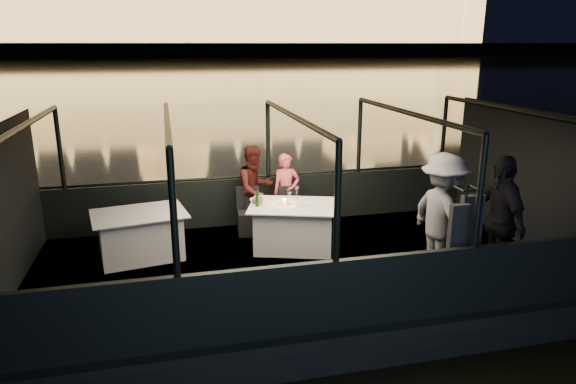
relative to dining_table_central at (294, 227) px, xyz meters
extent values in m
plane|color=black|center=(-0.14, 79.41, -0.89)|extent=(500.00, 500.00, 0.00)
cube|color=black|center=(-0.14, -0.59, -0.89)|extent=(8.60, 4.40, 1.00)
cube|color=black|center=(-0.14, -0.59, -0.41)|extent=(8.00, 4.00, 0.04)
cube|color=black|center=(-0.14, 1.41, 0.06)|extent=(8.00, 0.08, 0.90)
cube|color=black|center=(-0.14, -2.59, 0.06)|extent=(8.00, 0.08, 0.90)
cube|color=#423D33|center=(-0.14, 209.41, 0.11)|extent=(400.00, 140.00, 6.00)
cube|color=silver|center=(0.00, 0.00, 0.00)|extent=(1.71, 1.45, 0.77)
cube|color=silver|center=(-2.47, 0.19, 0.00)|extent=(1.59, 1.27, 0.76)
cube|color=black|center=(-0.62, 0.85, 0.06)|extent=(0.43, 0.43, 0.84)
cube|color=black|center=(0.14, 0.77, 0.06)|extent=(0.42, 0.42, 0.83)
imported|color=#F1575F|center=(0.11, 1.02, 0.36)|extent=(0.53, 0.38, 1.40)
imported|color=#3C1210|center=(-0.47, 1.06, 0.36)|extent=(0.93, 0.85, 1.58)
imported|color=white|center=(1.84, -1.48, 0.47)|extent=(0.84, 1.28, 1.85)
imported|color=black|center=(2.50, -1.88, 0.47)|extent=(0.54, 1.13, 1.88)
cylinder|color=#143613|center=(-0.60, 0.06, 0.53)|extent=(0.06, 0.06, 0.28)
cylinder|color=brown|center=(-0.56, 0.25, 0.42)|extent=(0.21, 0.21, 0.07)
cylinder|color=#F69B3D|center=(-0.14, 0.11, 0.42)|extent=(0.07, 0.07, 0.08)
cylinder|color=silver|center=(0.14, -0.04, 0.39)|extent=(0.30, 0.30, 0.02)
cylinder|color=white|center=(-0.53, 0.42, 0.39)|extent=(0.34, 0.34, 0.02)
camera|label=1|loc=(-1.96, -7.80, 2.93)|focal=32.00mm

